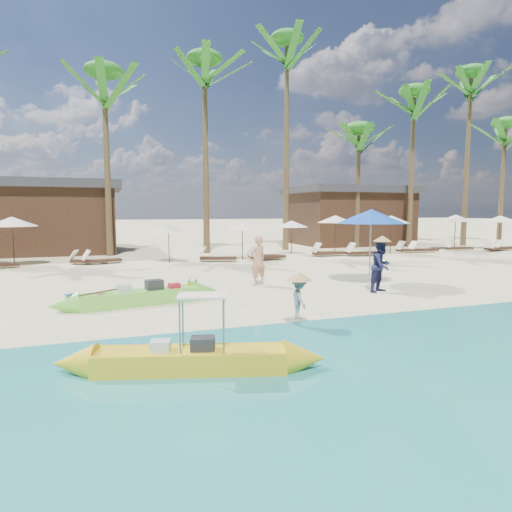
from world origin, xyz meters
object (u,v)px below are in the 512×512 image
object	(u,v)px
tourist	(258,261)
blue_umbrella	(371,216)
green_canoe	(140,297)
yellow_canoe	(191,359)

from	to	relation	value
tourist	blue_umbrella	xyz separation A→B (m)	(3.78, -0.91, 1.48)
green_canoe	yellow_canoe	world-z (taller)	yellow_canoe
green_canoe	tourist	distance (m)	4.41
yellow_canoe	tourist	size ratio (longest dim) A/B	2.74
green_canoe	yellow_canoe	size ratio (longest dim) A/B	1.08
green_canoe	yellow_canoe	bearing A→B (deg)	-95.99
blue_umbrella	green_canoe	bearing A→B (deg)	-173.69
yellow_canoe	tourist	distance (m)	7.93
green_canoe	blue_umbrella	distance (m)	8.10
yellow_canoe	blue_umbrella	distance (m)	9.82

